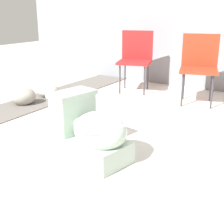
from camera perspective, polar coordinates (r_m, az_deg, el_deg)
The scene contains 6 objects.
ground_plane at distance 2.51m, azimuth -10.46°, elevation -8.56°, with size 14.00×14.00×0.00m, color beige.
toilet at distance 2.41m, azimuth -3.78°, elevation -3.70°, with size 0.69×0.49×0.52m.
folding_chair_left at distance 4.48m, azimuth 4.40°, elevation 10.44°, with size 0.56×0.56×0.83m.
folding_chair_middle at distance 4.02m, azimuth 15.69°, elevation 8.91°, with size 0.55×0.55×0.83m.
boulder_near at distance 4.25m, azimuth -11.57°, elevation 3.87°, with size 0.31×0.28×0.18m, color #ADA899.
boulder_far at distance 3.96m, azimuth -15.89°, elevation 2.77°, with size 0.30×0.24×0.22m, color gray.
Camera 1 is at (1.57, -1.61, 1.13)m, focal length 50.00 mm.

